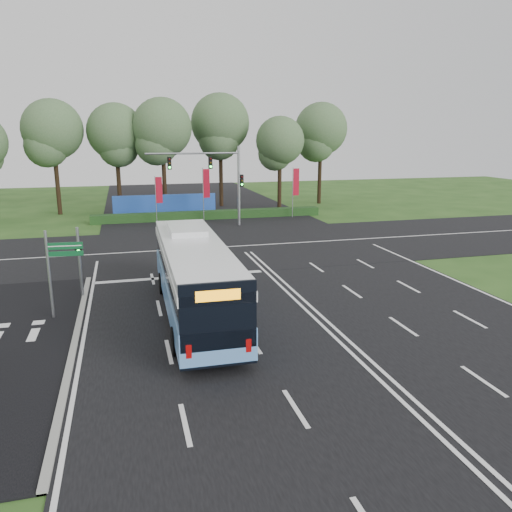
# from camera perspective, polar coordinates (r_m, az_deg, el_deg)

# --- Properties ---
(ground) EXTENTS (120.00, 120.00, 0.00)m
(ground) POSITION_cam_1_polar(r_m,az_deg,el_deg) (25.29, 4.11, -4.75)
(ground) COLOR #254918
(ground) RESTS_ON ground
(road_main) EXTENTS (20.00, 120.00, 0.04)m
(road_main) POSITION_cam_1_polar(r_m,az_deg,el_deg) (25.29, 4.11, -4.70)
(road_main) COLOR black
(road_main) RESTS_ON ground
(road_cross) EXTENTS (120.00, 14.00, 0.05)m
(road_cross) POSITION_cam_1_polar(r_m,az_deg,el_deg) (36.43, -2.00, 1.11)
(road_cross) COLOR black
(road_cross) RESTS_ON ground
(bike_path) EXTENTS (5.00, 18.00, 0.06)m
(bike_path) POSITION_cam_1_polar(r_m,az_deg,el_deg) (21.72, -26.33, -9.34)
(bike_path) COLOR black
(bike_path) RESTS_ON ground
(kerb_strip) EXTENTS (0.25, 18.00, 0.12)m
(kerb_strip) POSITION_cam_1_polar(r_m,az_deg,el_deg) (21.33, -19.95, -9.03)
(kerb_strip) COLOR gray
(kerb_strip) RESTS_ON ground
(city_bus) EXTENTS (2.89, 12.71, 3.64)m
(city_bus) POSITION_cam_1_polar(r_m,az_deg,el_deg) (22.44, -7.06, -2.34)
(city_bus) COLOR #5B91D3
(city_bus) RESTS_ON ground
(pedestrian_signal) EXTENTS (0.32, 0.42, 3.59)m
(pedestrian_signal) POSITION_cam_1_polar(r_m,az_deg,el_deg) (26.18, -19.52, -0.41)
(pedestrian_signal) COLOR gray
(pedestrian_signal) RESTS_ON ground
(street_sign) EXTENTS (1.56, 0.21, 4.00)m
(street_sign) POSITION_cam_1_polar(r_m,az_deg,el_deg) (23.42, -21.84, -0.82)
(street_sign) COLOR gray
(street_sign) RESTS_ON ground
(banner_flag_left) EXTENTS (0.64, 0.14, 4.37)m
(banner_flag_left) POSITION_cam_1_polar(r_m,az_deg,el_deg) (45.97, -11.12, 7.09)
(banner_flag_left) COLOR gray
(banner_flag_left) RESTS_ON ground
(banner_flag_mid) EXTENTS (0.70, 0.29, 4.97)m
(banner_flag_mid) POSITION_cam_1_polar(r_m,az_deg,el_deg) (46.95, -5.79, 7.86)
(banner_flag_mid) COLOR gray
(banner_flag_mid) RESTS_ON ground
(banner_flag_right) EXTENTS (0.71, 0.19, 4.87)m
(banner_flag_right) POSITION_cam_1_polar(r_m,az_deg,el_deg) (49.06, 4.49, 8.08)
(banner_flag_right) COLOR gray
(banner_flag_right) RESTS_ON ground
(traffic_light_gantry) EXTENTS (8.41, 0.28, 7.00)m
(traffic_light_gantry) POSITION_cam_1_polar(r_m,az_deg,el_deg) (44.03, -4.29, 9.39)
(traffic_light_gantry) COLOR gray
(traffic_light_gantry) RESTS_ON ground
(hedge) EXTENTS (22.00, 1.20, 0.80)m
(hedge) POSITION_cam_1_polar(r_m,az_deg,el_deg) (48.41, -5.32, 4.69)
(hedge) COLOR #143312
(hedge) RESTS_ON ground
(blue_hoarding) EXTENTS (10.00, 0.30, 2.20)m
(blue_hoarding) POSITION_cam_1_polar(r_m,az_deg,el_deg) (50.28, -10.34, 5.67)
(blue_hoarding) COLOR #1F48A8
(blue_hoarding) RESTS_ON ground
(eucalyptus_row) EXTENTS (40.45, 9.67, 12.38)m
(eucalyptus_row) POSITION_cam_1_polar(r_m,az_deg,el_deg) (54.12, -9.23, 13.97)
(eucalyptus_row) COLOR black
(eucalyptus_row) RESTS_ON ground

